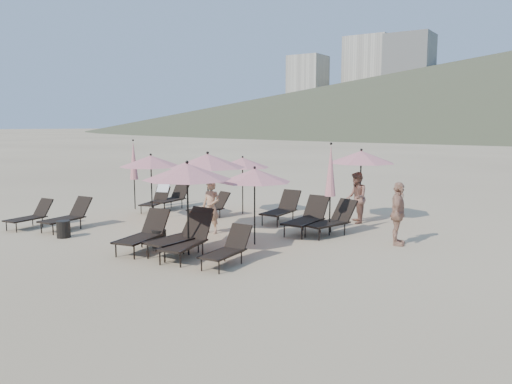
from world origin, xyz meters
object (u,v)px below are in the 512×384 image
Objects in this scene: lounger_9 at (282,208)px; umbrella_open_4 at (361,157)px; beachgoer_a at (211,207)px; beachgoer_b at (356,198)px; umbrella_open_3 at (243,163)px; lounger_1 at (68,215)px; umbrella_open_0 at (151,161)px; lounger_0 at (31,215)px; umbrella_open_1 at (208,161)px; umbrella_closed_1 at (134,161)px; lounger_11 at (332,219)px; beachgoer_c at (398,214)px; lounger_6 at (157,198)px; umbrella_open_5 at (187,172)px; umbrella_open_2 at (255,175)px; side_table_0 at (63,229)px; umbrella_closed_0 at (331,171)px; lounger_4 at (187,239)px; lounger_3 at (182,234)px; lounger_7 at (172,197)px; side_table_1 at (159,238)px; lounger_2 at (144,233)px; lounger_5 at (228,248)px; lounger_8 at (210,206)px; lounger_10 at (307,217)px.

lounger_9 is 0.73× the size of umbrella_open_4.
beachgoer_b is at bearing 43.77° from beachgoer_a.
umbrella_open_3 is at bearing -164.82° from umbrella_open_4.
umbrella_open_0 is at bearing 65.78° from lounger_1.
umbrella_open_0 is at bearing -148.30° from umbrella_open_4.
lounger_0 is 0.63× the size of umbrella_open_1.
umbrella_open_1 is 0.91× the size of umbrella_closed_1.
beachgoer_c reaches higher than lounger_11.
umbrella_open_5 is at bearing -55.52° from lounger_6.
umbrella_open_2 reaches higher than side_table_0.
beachgoer_a is (5.15, 2.50, 0.38)m from lounger_0.
beachgoer_c is (8.97, 3.63, 0.40)m from lounger_1.
lounger_1 is 3.17m from umbrella_open_0.
umbrella_open_4 is 1.36m from beachgoer_b.
lounger_0 is 4.45m from umbrella_closed_1.
umbrella_closed_0 is at bearing 20.08° from beachgoer_a.
lounger_4 is 1.03× the size of lounger_9.
umbrella_open_0 is at bearing -91.04° from beachgoer_b.
umbrella_open_3 is 4.16m from umbrella_open_4.
umbrella_open_2 is (0.99, 1.76, 1.36)m from lounger_3.
lounger_11 is 1.40m from umbrella_closed_0.
umbrella_open_0 is 1.07× the size of umbrella_open_3.
lounger_3 is 2.96m from umbrella_open_1.
lounger_3 is 5.89m from umbrella_open_3.
lounger_4 reaches higher than lounger_0.
side_table_1 is at bearing -54.68° from lounger_7.
lounger_2 reaches higher than lounger_7.
lounger_5 is 0.67× the size of umbrella_open_0.
beachgoer_b reaches higher than side_table_1.
lounger_5 is 5.86m from lounger_8.
lounger_3 is 1.60m from lounger_5.
lounger_2 is at bearing 171.81° from lounger_4.
lounger_11 is 4.71m from umbrella_open_5.
lounger_9 is at bearing 82.19° from lounger_4.
umbrella_open_1 reaches higher than lounger_11.
lounger_0 is 5.04m from lounger_2.
lounger_2 is 5.44m from umbrella_closed_0.
umbrella_open_1 is at bearing 116.14° from lounger_3.
lounger_11 is 0.79× the size of umbrella_open_5.
lounger_10 is (1.08, 4.04, 0.03)m from lounger_4.
umbrella_closed_0 is (1.17, 2.12, 0.01)m from umbrella_open_2.
lounger_0 is 0.83× the size of lounger_10.
beachgoer_c is at bearing 53.74° from lounger_5.
lounger_5 is 0.90× the size of beachgoer_b.
umbrella_open_2 reaches higher than umbrella_open_3.
umbrella_closed_1 reaches higher than lounger_5.
side_table_0 is (-5.45, -4.37, -0.25)m from lounger_10.
lounger_9 is 0.76× the size of umbrella_open_5.
beachgoer_a is at bearing -37.60° from lounger_7.
umbrella_open_4 is at bearing 49.59° from side_table_0.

